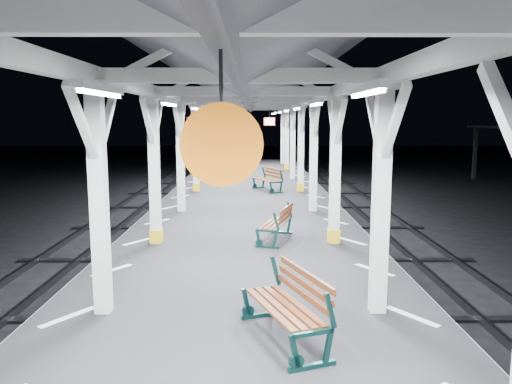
{
  "coord_description": "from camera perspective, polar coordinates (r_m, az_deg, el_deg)",
  "views": [
    {
      "loc": [
        0.19,
        -8.97,
        3.81
      ],
      "look_at": [
        0.25,
        1.85,
        2.2
      ],
      "focal_mm": 35.0,
      "sensor_mm": 36.0,
      "label": 1
    }
  ],
  "objects": [
    {
      "name": "track_right",
      "position": [
        10.84,
        26.77,
        -12.61
      ],
      "size": [
        2.2,
        60.0,
        0.16
      ],
      "color": "#2D2D33",
      "rests_on": "ground"
    },
    {
      "name": "bench_mid",
      "position": [
        11.49,
        2.6,
        -3.5
      ],
      "size": [
        0.93,
        1.58,
        0.81
      ],
      "rotation": [
        0.0,
        0.0,
        -0.28
      ],
      "color": "#0D2F2C",
      "rests_on": "platform"
    },
    {
      "name": "platform",
      "position": [
        9.56,
        -1.45,
        -11.79
      ],
      "size": [
        6.0,
        50.0,
        1.0
      ],
      "primitive_type": "cube",
      "color": "black",
      "rests_on": "ground"
    },
    {
      "name": "hazard_stripes_right",
      "position": [
        9.66,
        13.39,
        -8.65
      ],
      "size": [
        1.0,
        48.0,
        0.01
      ],
      "primitive_type": "cube",
      "color": "silver",
      "rests_on": "platform"
    },
    {
      "name": "hazard_stripes_left",
      "position": [
        9.76,
        -16.17,
        -8.59
      ],
      "size": [
        1.0,
        48.0,
        0.01
      ],
      "primitive_type": "cube",
      "color": "silver",
      "rests_on": "platform"
    },
    {
      "name": "canopy",
      "position": [
        8.99,
        -1.55,
        13.23
      ],
      "size": [
        5.4,
        49.0,
        4.65
      ],
      "color": "silver",
      "rests_on": "platform"
    },
    {
      "name": "bench_far",
      "position": [
        19.43,
        1.56,
        1.51
      ],
      "size": [
        1.19,
        1.7,
        0.87
      ],
      "rotation": [
        0.0,
        0.0,
        0.42
      ],
      "color": "#0D2F2C",
      "rests_on": "platform"
    },
    {
      "name": "bench_near",
      "position": [
        6.5,
        4.0,
        -12.6
      ],
      "size": [
        1.13,
        1.75,
        0.89
      ],
      "rotation": [
        0.0,
        0.0,
        0.36
      ],
      "color": "#0D2F2C",
      "rests_on": "platform"
    },
    {
      "name": "ground",
      "position": [
        9.74,
        -1.44,
        -14.55
      ],
      "size": [
        120.0,
        120.0,
        0.0
      ],
      "primitive_type": "plane",
      "color": "black",
      "rests_on": "ground"
    }
  ]
}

